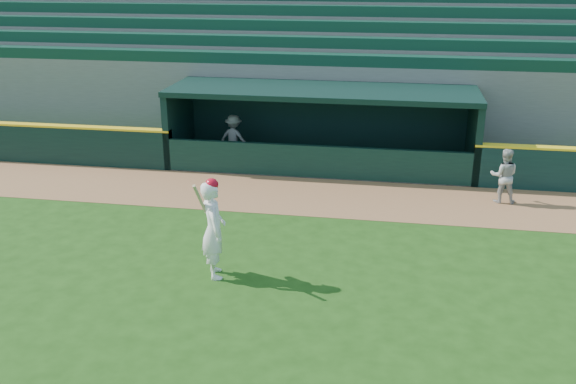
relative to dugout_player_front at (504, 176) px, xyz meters
name	(u,v)px	position (x,y,z in m)	size (l,w,h in m)	color
ground	(275,278)	(-5.18, -5.33, -0.74)	(120.00, 120.00, 0.00)	#1D4310
warning_track	(308,196)	(-5.18, -0.43, -0.74)	(40.00, 3.00, 0.01)	#92613A
dugout_player_front	(504,176)	(0.00, 0.00, 0.00)	(0.72, 0.56, 1.49)	#AAA9A4
dugout_player_inside	(234,138)	(-8.01, 2.47, 0.01)	(0.97, 0.56, 1.50)	gray
dugout	(322,122)	(-5.18, 2.68, 0.62)	(9.40, 2.80, 2.46)	slate
stands	(337,66)	(-5.20, 7.25, 1.65)	(34.50, 6.26, 7.46)	slate
batter_at_plate	(213,228)	(-6.42, -5.42, 0.31)	(0.74, 0.92, 2.13)	white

